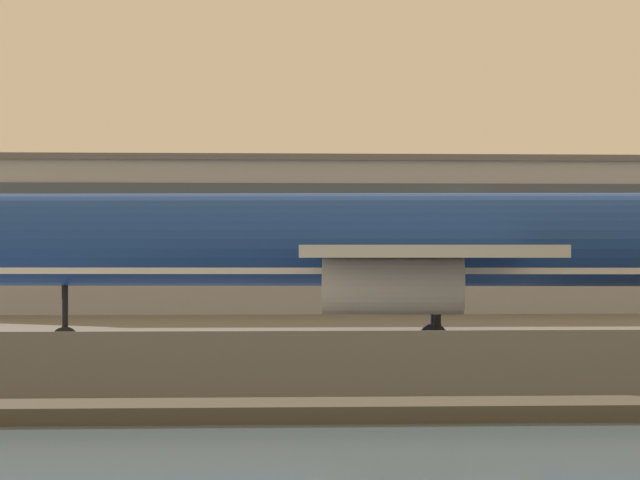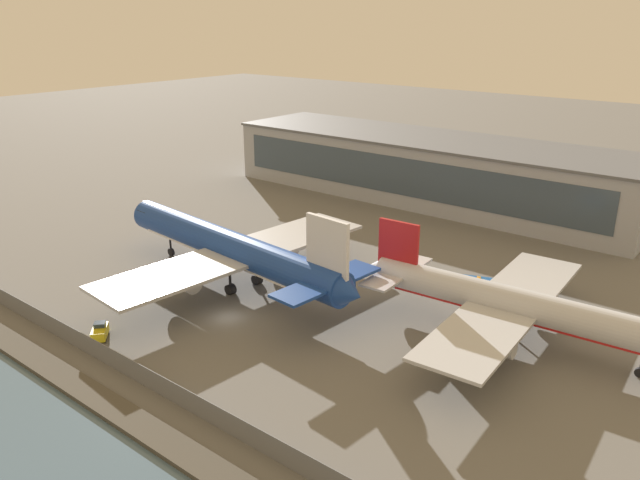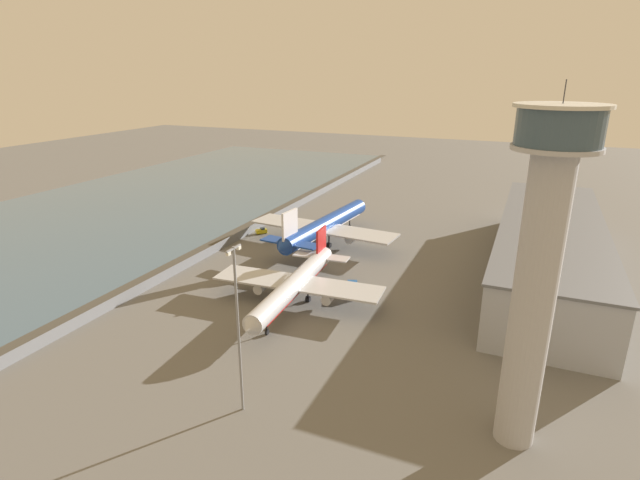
{
  "view_description": "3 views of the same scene",
  "coord_description": "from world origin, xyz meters",
  "views": [
    {
      "loc": [
        -14.63,
        -65.11,
        4.94
      ],
      "look_at": [
        -10.11,
        11.75,
        5.53
      ],
      "focal_mm": 85.0,
      "sensor_mm": 36.0,
      "label": 1
    },
    {
      "loc": [
        53.04,
        -47.67,
        35.77
      ],
      "look_at": [
        -0.5,
        19.13,
        4.89
      ],
      "focal_mm": 35.0,
      "sensor_mm": 36.0,
      "label": 2
    },
    {
      "loc": [
        113.79,
        58.17,
        45.39
      ],
      "look_at": [
        2.58,
        10.36,
        4.4
      ],
      "focal_mm": 28.0,
      "sensor_mm": 36.0,
      "label": 3
    }
  ],
  "objects": [
    {
      "name": "ground_plane",
      "position": [
        0.0,
        0.0,
        0.0
      ],
      "size": [
        500.0,
        500.0,
        0.0
      ],
      "primitive_type": "plane",
      "color": "#66635E"
    },
    {
      "name": "passenger_jet_silver",
      "position": [
        30.28,
        16.8,
        4.49
      ],
      "size": [
        41.48,
        35.72,
        11.76
      ],
      "color": "silver",
      "rests_on": "ground"
    },
    {
      "name": "baggage_tug",
      "position": [
        -7.96,
        -12.97,
        0.81
      ],
      "size": [
        3.45,
        3.33,
        1.8
      ],
      "color": "yellow",
      "rests_on": "ground"
    },
    {
      "name": "perimeter_fence",
      "position": [
        0.0,
        -16.0,
        1.18
      ],
      "size": [
        280.0,
        0.1,
        2.36
      ],
      "color": "slate",
      "rests_on": "ground"
    },
    {
      "name": "waterfront_lagoon",
      "position": [
        0.0,
        -71.0,
        0.0
      ],
      "size": [
        320.0,
        98.0,
        0.01
      ],
      "color": "slate",
      "rests_on": "ground"
    },
    {
      "name": "apron_light_mast_apron_west",
      "position": [
        63.69,
        24.74,
        13.55
      ],
      "size": [
        3.2,
        0.4,
        24.47
      ],
      "color": "gray",
      "rests_on": "ground"
    },
    {
      "name": "terminal_building",
      "position": [
        -7.88,
        64.03,
        6.32
      ],
      "size": [
        85.82,
        22.26,
        12.61
      ],
      "color": "#9EA3AD",
      "rests_on": "ground"
    },
    {
      "name": "ops_van",
      "position": [
        21.55,
        26.05,
        1.28
      ],
      "size": [
        5.61,
        3.77,
        2.48
      ],
      "color": "#19519E",
      "rests_on": "ground"
    },
    {
      "name": "cargo_jet_blue",
      "position": [
        -7.05,
        7.79,
        5.32
      ],
      "size": [
        48.53,
        41.94,
        13.94
      ],
      "color": "#193D93",
      "rests_on": "ground"
    },
    {
      "name": "shoreline_seawall",
      "position": [
        0.0,
        -20.5,
        0.25
      ],
      "size": [
        320.0,
        3.0,
        0.5
      ],
      "color": "#474238",
      "rests_on": "ground"
    },
    {
      "name": "control_tower",
      "position": [
        54.69,
        60.21,
        25.1
      ],
      "size": [
        9.84,
        9.84,
        44.64
      ],
      "color": "#ADADB2",
      "rests_on": "ground"
    }
  ]
}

